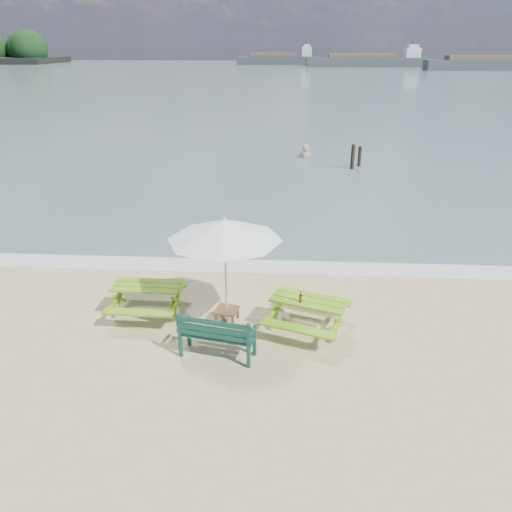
# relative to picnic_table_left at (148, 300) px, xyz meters

# --- Properties ---
(sea) EXTENTS (300.00, 300.00, 0.00)m
(sea) POSITION_rel_picnic_table_left_xyz_m (1.82, 83.02, -0.33)
(sea) COLOR slate
(sea) RESTS_ON ground
(foam_strip) EXTENTS (22.00, 0.90, 0.01)m
(foam_strip) POSITION_rel_picnic_table_left_xyz_m (1.82, 2.62, -0.33)
(foam_strip) COLOR silver
(foam_strip) RESTS_ON ground
(picnic_table_left) EXTENTS (1.50, 1.66, 0.70)m
(picnic_table_left) POSITION_rel_picnic_table_left_xyz_m (0.00, 0.00, 0.00)
(picnic_table_left) COLOR #689516
(picnic_table_left) RESTS_ON ground
(picnic_table_right) EXTENTS (1.96, 2.07, 0.71)m
(picnic_table_right) POSITION_rel_picnic_table_left_xyz_m (3.47, -0.46, 0.01)
(picnic_table_right) COLOR #70A519
(picnic_table_right) RESTS_ON ground
(park_bench) EXTENTS (1.51, 0.77, 0.89)m
(park_bench) POSITION_rel_picnic_table_left_xyz_m (1.74, -1.51, -0.06)
(park_bench) COLOR #0D382B
(park_bench) RESTS_ON ground
(side_table) EXTENTS (0.55, 0.55, 0.30)m
(side_table) POSITION_rel_picnic_table_left_xyz_m (1.76, -0.24, -0.18)
(side_table) COLOR brown
(side_table) RESTS_ON ground
(patio_umbrella) EXTENTS (2.76, 2.76, 2.31)m
(patio_umbrella) POSITION_rel_picnic_table_left_xyz_m (1.76, -0.24, 1.76)
(patio_umbrella) COLOR silver
(patio_umbrella) RESTS_ON ground
(beer_bottle) EXTENTS (0.06, 0.06, 0.25)m
(beer_bottle) POSITION_rel_picnic_table_left_xyz_m (3.30, -0.60, 0.46)
(beer_bottle) COLOR #995216
(beer_bottle) RESTS_ON picnic_table_right
(swimmer) EXTENTS (0.79, 0.64, 1.89)m
(swimmer) POSITION_rel_picnic_table_left_xyz_m (3.89, 16.41, -0.59)
(swimmer) COLOR tan
(swimmer) RESTS_ON ground
(mooring_pilings) EXTENTS (0.58, 0.78, 1.36)m
(mooring_pilings) POSITION_rel_picnic_table_left_xyz_m (6.20, 14.29, 0.10)
(mooring_pilings) COLOR black
(mooring_pilings) RESTS_ON ground
(cargo_ships) EXTENTS (131.65, 30.71, 4.40)m
(cargo_ships) POSITION_rel_picnic_table_left_xyz_m (54.92, 120.44, 0.84)
(cargo_ships) COLOR #373C41
(cargo_ships) RESTS_ON ground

